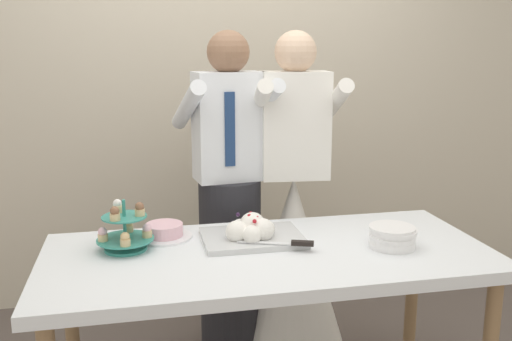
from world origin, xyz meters
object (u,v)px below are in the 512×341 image
(dessert_table, at_px, (268,268))
(person_groom, at_px, (230,212))
(main_cake_tray, at_px, (252,232))
(plate_stack, at_px, (392,237))
(person_bride, at_px, (293,239))
(round_cake, at_px, (164,232))
(cupcake_stand, at_px, (125,231))

(dessert_table, height_order, person_groom, person_groom)
(dessert_table, bearing_deg, main_cake_tray, 108.70)
(plate_stack, bearing_deg, person_bride, 107.27)
(round_cake, bearing_deg, cupcake_stand, -143.82)
(cupcake_stand, height_order, round_cake, cupcake_stand)
(cupcake_stand, relative_size, person_bride, 0.14)
(cupcake_stand, distance_m, plate_stack, 1.09)
(plate_stack, relative_size, round_cake, 0.80)
(round_cake, xyz_separation_m, person_groom, (0.36, 0.42, -0.06))
(main_cake_tray, xyz_separation_m, plate_stack, (0.55, -0.19, 0.00))
(person_groom, bearing_deg, plate_stack, -52.93)
(dessert_table, distance_m, plate_stack, 0.52)
(dessert_table, xyz_separation_m, round_cake, (-0.40, 0.25, 0.10))
(round_cake, relative_size, person_bride, 0.14)
(cupcake_stand, relative_size, plate_stack, 1.19)
(round_cake, distance_m, person_bride, 0.82)
(plate_stack, bearing_deg, round_cake, 161.00)
(cupcake_stand, distance_m, person_groom, 0.75)
(cupcake_stand, distance_m, round_cake, 0.20)
(main_cake_tray, height_order, person_bride, person_bride)
(main_cake_tray, distance_m, person_groom, 0.55)
(plate_stack, distance_m, person_groom, 0.92)
(plate_stack, distance_m, person_bride, 0.78)
(plate_stack, bearing_deg, dessert_table, 172.57)
(dessert_table, bearing_deg, round_cake, 148.49)
(person_bride, bearing_deg, person_groom, 175.64)
(cupcake_stand, distance_m, main_cake_tray, 0.52)
(dessert_table, distance_m, person_groom, 0.67)
(plate_stack, height_order, person_bride, person_bride)
(dessert_table, xyz_separation_m, person_groom, (-0.05, 0.67, 0.05))
(main_cake_tray, xyz_separation_m, round_cake, (-0.36, 0.12, -0.01))
(cupcake_stand, height_order, main_cake_tray, cupcake_stand)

